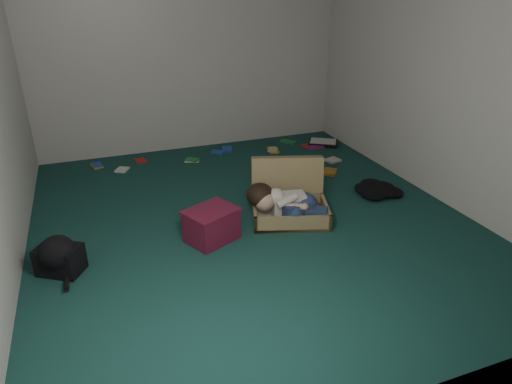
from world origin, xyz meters
TOP-DOWN VIEW (x-y plane):
  - floor at (0.00, 0.00)m, footprint 4.50×4.50m
  - wall_back at (0.00, 2.25)m, footprint 4.50×0.00m
  - wall_front at (0.00, -2.25)m, footprint 4.50×0.00m
  - wall_right at (2.00, 0.00)m, footprint 0.00×4.50m
  - suitcase at (0.39, -0.02)m, footprint 0.89×0.88m
  - person at (0.29, -0.17)m, footprint 0.71×0.54m
  - maroon_bin at (-0.45, -0.25)m, footprint 0.53×0.49m
  - backpack at (-1.70, -0.31)m, footprint 0.52×0.50m
  - clothing_pile at (1.50, 0.04)m, footprint 0.46×0.41m
  - paper_tray at (1.70, 1.70)m, footprint 0.49×0.46m
  - book_scatter at (0.44, 1.66)m, footprint 3.06×1.42m

SIDE VIEW (x-z plane):
  - floor at x=0.00m, z-range 0.00..0.00m
  - book_scatter at x=0.44m, z-range 0.00..0.02m
  - paper_tray at x=1.70m, z-range 0.00..0.05m
  - clothing_pile at x=1.50m, z-range 0.00..0.13m
  - backpack at x=-1.70m, z-range 0.00..0.25m
  - maroon_bin at x=-0.45m, z-range 0.00..0.30m
  - suitcase at x=0.39m, z-range -0.11..0.42m
  - person at x=0.29m, z-range 0.04..0.36m
  - wall_back at x=0.00m, z-range -0.95..3.55m
  - wall_front at x=0.00m, z-range -0.95..3.55m
  - wall_right at x=2.00m, z-range -0.95..3.55m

